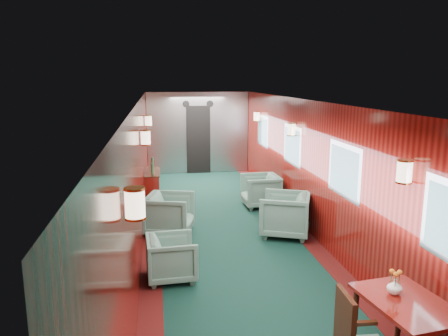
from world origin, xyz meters
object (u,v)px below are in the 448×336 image
credenza (152,192)px  armchair_left_far (170,214)px  armchair_right_near (285,214)px  armchair_right_far (260,191)px  armchair_left_near (172,258)px  dining_table (407,312)px

credenza → armchair_left_far: size_ratio=1.44×
armchair_right_near → armchair_right_far: (-0.01, 1.83, -0.03)m
armchair_left_near → armchair_right_far: size_ratio=0.88×
dining_table → armchair_left_near: size_ratio=1.53×
armchair_left_near → dining_table: bearing=-140.8°
credenza → armchair_right_near: credenza is taller
credenza → armchair_left_near: 3.21m
armchair_right_near → armchair_right_far: size_ratio=1.09×
dining_table → armchair_left_far: (-2.09, 4.19, -0.24)m
credenza → armchair_right_near: size_ratio=1.36×
dining_table → armchair_right_near: armchair_right_near is taller
credenza → armchair_left_far: bearing=-76.5°
dining_table → armchair_right_far: 5.61m
armchair_left_near → armchair_left_far: 1.87m
credenza → armchair_right_far: size_ratio=1.48×
dining_table → armchair_right_near: 3.78m
dining_table → armchair_right_near: (-0.06, 3.78, -0.22)m
dining_table → credenza: size_ratio=0.91×
credenza → armchair_right_far: 2.35m
credenza → armchair_left_far: (0.32, -1.32, -0.09)m
armchair_right_near → armchair_left_near: bearing=-33.0°
dining_table → armchair_right_far: size_ratio=1.34×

